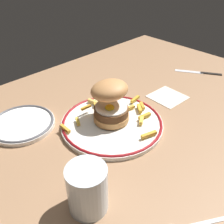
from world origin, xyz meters
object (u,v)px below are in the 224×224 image
at_px(side_plate, 22,124).
at_px(knife, 202,72).
at_px(burger, 110,100).
at_px(napkin, 168,97).
at_px(dinner_plate, 112,123).
at_px(water_glass, 88,192).

distance_m(side_plate, knife, 0.70).
bearing_deg(burger, side_plate, 139.70).
bearing_deg(knife, napkin, -177.21).
xyz_separation_m(dinner_plate, water_glass, (-0.22, -0.16, 0.04)).
bearing_deg(knife, side_plate, 164.64).
relative_size(burger, side_plate, 0.75).
height_order(knife, napkin, knife).
distance_m(dinner_plate, burger, 0.07).
relative_size(dinner_plate, burger, 2.11).
bearing_deg(water_glass, knife, 11.64).
xyz_separation_m(knife, napkin, (-0.25, -0.01, -0.00)).
height_order(burger, side_plate, burger).
relative_size(knife, napkin, 1.52).
xyz_separation_m(burger, side_plate, (-0.19, 0.16, -0.07)).
distance_m(dinner_plate, side_plate, 0.26).
xyz_separation_m(water_glass, napkin, (0.46, 0.13, -0.04)).
xyz_separation_m(water_glass, knife, (0.71, 0.15, -0.04)).
relative_size(burger, napkin, 1.29).
height_order(burger, napkin, burger).
height_order(side_plate, napkin, side_plate).
bearing_deg(knife, burger, 177.21).
bearing_deg(burger, water_glass, -143.01).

